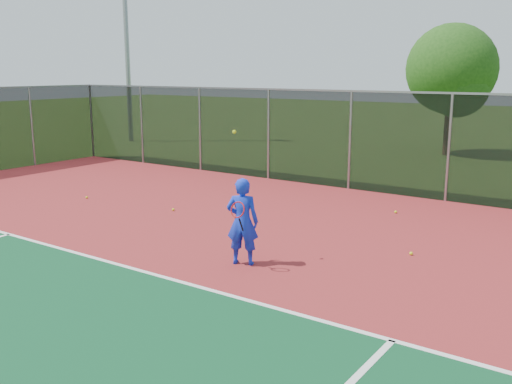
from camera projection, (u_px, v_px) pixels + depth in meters
The scene contains 10 objects.
court_apron at pixel (231, 331), 8.05m from camera, with size 30.00×20.00×0.02m, color maroon.
fence_back at pixel (449, 146), 15.76m from camera, with size 30.00×0.06×3.03m.
tennis_player at pixel (242, 221), 10.67m from camera, with size 0.71×0.72×2.53m.
practice_ball_0 at pixel (411, 253), 11.34m from camera, with size 0.07×0.07×0.07m, color #DBEA1B.
practice_ball_1 at pixel (235, 243), 12.01m from camera, with size 0.07×0.07×0.07m, color #DBEA1B.
practice_ball_3 at pixel (173, 210), 14.92m from camera, with size 0.07×0.07×0.07m, color #DBEA1B.
practice_ball_4 at pixel (396, 212), 14.67m from camera, with size 0.07×0.07×0.07m, color #DBEA1B.
practice_ball_8 at pixel (87, 197), 16.36m from camera, with size 0.07×0.07×0.07m, color #DBEA1B.
floodlight_nw at pixel (125, 8), 28.46m from camera, with size 0.90×0.40×11.85m.
tree_back_left at pixel (453, 73), 24.14m from camera, with size 3.81×3.81×5.60m.
Camera 1 is at (4.55, -3.93, 3.62)m, focal length 40.00 mm.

